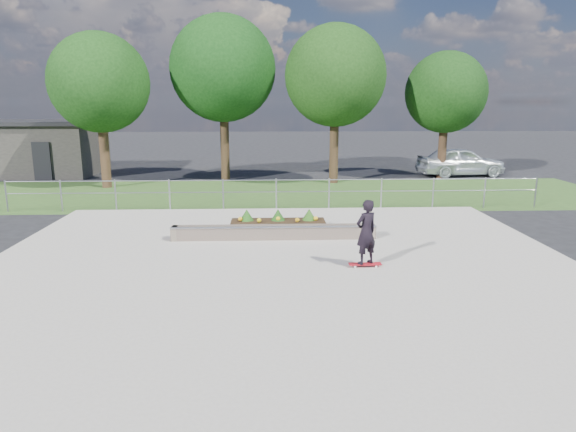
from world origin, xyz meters
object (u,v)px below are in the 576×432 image
(grind_ledge, at_px, (274,232))
(planter_bed, at_px, (278,223))
(skateboarder, at_px, (366,232))
(parked_car, at_px, (461,161))

(grind_ledge, height_order, planter_bed, planter_bed)
(planter_bed, relative_size, skateboarder, 1.79)
(skateboarder, xyz_separation_m, parked_car, (8.29, 15.90, -0.13))
(skateboarder, relative_size, parked_car, 0.36)
(grind_ledge, bearing_deg, planter_bed, 82.69)
(skateboarder, bearing_deg, parked_car, 62.45)
(planter_bed, height_order, skateboarder, skateboarder)
(parked_car, bearing_deg, planter_bed, 133.09)
(planter_bed, distance_m, skateboarder, 4.45)
(planter_bed, xyz_separation_m, parked_car, (10.34, 12.01, 0.56))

